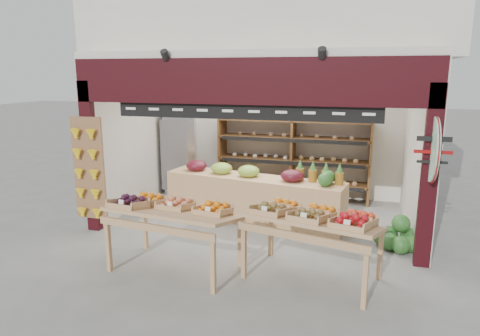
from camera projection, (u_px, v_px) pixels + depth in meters
name	position (u px, v px, depth m)	size (l,w,h in m)	color
ground	(256.00, 224.00, 8.02)	(60.00, 60.00, 0.00)	slate
shop_structure	(277.00, 15.00, 8.69)	(6.36, 5.12, 5.40)	beige
banana_board	(88.00, 171.00, 7.40)	(0.60, 0.15, 1.80)	#8A5F3E
gift_sign	(433.00, 150.00, 5.84)	(0.04, 0.93, 0.92)	#C2F4D4
back_shelving	(293.00, 142.00, 9.46)	(3.36, 0.55, 2.04)	brown
refrigerator	(181.00, 152.00, 10.16)	(0.72, 0.72, 1.86)	#BABCC1
cardboard_stack	(218.00, 197.00, 8.88)	(1.08, 0.78, 0.69)	beige
mid_counter	(253.00, 197.00, 8.12)	(3.52, 1.26, 1.08)	tan
display_table_left	(169.00, 210.00, 6.13)	(1.88, 1.20, 1.11)	tan
display_table_right	(313.00, 218.00, 5.71)	(1.94, 1.36, 1.10)	tan
watermelon_pile	(398.00, 237.00, 6.88)	(0.71, 0.71, 0.56)	#17471A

